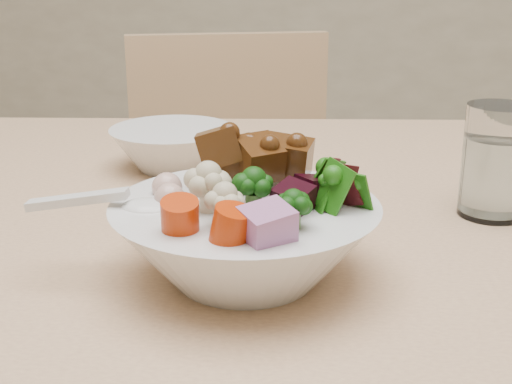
# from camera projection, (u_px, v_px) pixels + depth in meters

# --- Properties ---
(dining_table) EXTENTS (1.89, 1.26, 0.82)m
(dining_table) POSITION_uv_depth(u_px,v_px,m) (474.00, 317.00, 0.70)
(dining_table) COLOR #DDB082
(dining_table) RESTS_ON ground
(chair_far) EXTENTS (0.54, 0.54, 0.92)m
(chair_far) POSITION_uv_depth(u_px,v_px,m) (237.00, 235.00, 1.49)
(chair_far) COLOR tan
(chair_far) RESTS_ON ground
(food_bowl) EXTENTS (0.22, 0.22, 0.12)m
(food_bowl) POSITION_uv_depth(u_px,v_px,m) (248.00, 235.00, 0.58)
(food_bowl) COLOR silver
(food_bowl) RESTS_ON dining_table
(soup_spoon) EXTENTS (0.12, 0.04, 0.02)m
(soup_spoon) POSITION_uv_depth(u_px,v_px,m) (129.00, 206.00, 0.56)
(soup_spoon) COLOR silver
(soup_spoon) RESTS_ON food_bowl
(water_glass) EXTENTS (0.07, 0.07, 0.11)m
(water_glass) POSITION_uv_depth(u_px,v_px,m) (495.00, 166.00, 0.71)
(water_glass) COLOR silver
(water_glass) RESTS_ON dining_table
(side_bowl) EXTENTS (0.15, 0.15, 0.05)m
(side_bowl) POSITION_uv_depth(u_px,v_px,m) (173.00, 148.00, 0.87)
(side_bowl) COLOR silver
(side_bowl) RESTS_ON dining_table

